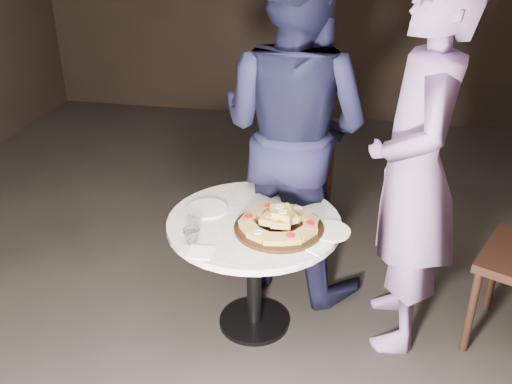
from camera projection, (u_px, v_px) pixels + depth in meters
The scene contains 12 objects.
floor at pixel (274, 340), 2.99m from camera, with size 7.00×7.00×0.00m, color black.
table at pixel (254, 241), 2.87m from camera, with size 1.10×1.10×0.65m.
serving_board at pixel (279, 228), 2.73m from camera, with size 0.43×0.43×0.02m, color black.
focaccia_pile at pixel (280, 220), 2.71m from camera, with size 0.38×0.38×0.10m.
plate_left at pixel (207, 209), 2.90m from camera, with size 0.21×0.21×0.01m, color white.
plate_right at pixel (330, 231), 2.71m from camera, with size 0.20×0.20×0.01m, color white.
water_glass at pixel (192, 236), 2.61m from camera, with size 0.08×0.08×0.07m, color silver.
napkin_near at pixel (200, 252), 2.55m from camera, with size 0.11×0.11×0.01m, color white.
napkin_far at pixel (317, 247), 2.59m from camera, with size 0.11×0.11×0.01m, color white.
chair_far at pixel (303, 165), 3.77m from camera, with size 0.41×0.43×0.86m.
diner_navy at pixel (294, 130), 3.09m from camera, with size 0.92×0.71×1.89m, color black.
diner_teal at pixel (415, 172), 2.65m from camera, with size 0.68×0.44×1.86m, color slate.
Camera 1 is at (0.35, -2.28, 2.06)m, focal length 40.00 mm.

